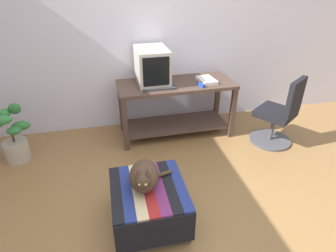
# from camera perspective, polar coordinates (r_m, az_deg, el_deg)

# --- Properties ---
(ground_plane) EXTENTS (14.00, 14.00, 0.00)m
(ground_plane) POSITION_cam_1_polar(r_m,az_deg,el_deg) (2.64, 5.40, -19.51)
(ground_plane) COLOR olive
(back_wall) EXTENTS (8.00, 0.10, 2.60)m
(back_wall) POSITION_cam_1_polar(r_m,az_deg,el_deg) (3.79, -3.40, 19.00)
(back_wall) COLOR silver
(back_wall) RESTS_ON ground_plane
(desk) EXTENTS (1.47, 0.62, 0.72)m
(desk) POSITION_cam_1_polar(r_m,az_deg,el_deg) (3.65, 1.59, 5.34)
(desk) COLOR #4C382D
(desk) RESTS_ON ground_plane
(tv_monitor) EXTENTS (0.38, 0.53, 0.43)m
(tv_monitor) POSITION_cam_1_polar(r_m,az_deg,el_deg) (3.51, -3.25, 11.97)
(tv_monitor) COLOR #BCB7A8
(tv_monitor) RESTS_ON desk
(keyboard) EXTENTS (0.40, 0.16, 0.02)m
(keyboard) POSITION_cam_1_polar(r_m,az_deg,el_deg) (3.39, -1.88, 7.77)
(keyboard) COLOR #333338
(keyboard) RESTS_ON desk
(book) EXTENTS (0.21, 0.30, 0.04)m
(book) POSITION_cam_1_polar(r_m,az_deg,el_deg) (3.63, 7.82, 9.19)
(book) COLOR white
(book) RESTS_ON desk
(ottoman_with_blanket) EXTENTS (0.62, 0.68, 0.39)m
(ottoman_with_blanket) POSITION_cam_1_polar(r_m,az_deg,el_deg) (2.53, -3.85, -15.63)
(ottoman_with_blanket) COLOR #4C4238
(ottoman_with_blanket) RESTS_ON ground_plane
(cat) EXTENTS (0.41, 0.40, 0.28)m
(cat) POSITION_cam_1_polar(r_m,az_deg,el_deg) (2.34, -4.84, -10.07)
(cat) COLOR #473323
(cat) RESTS_ON ottoman_with_blanket
(potted_plant) EXTENTS (0.42, 0.35, 0.66)m
(potted_plant) POSITION_cam_1_polar(r_m,az_deg,el_deg) (3.66, -28.93, -2.07)
(potted_plant) COLOR #B7A893
(potted_plant) RESTS_ON ground_plane
(office_chair) EXTENTS (0.58, 0.58, 0.89)m
(office_chair) POSITION_cam_1_polar(r_m,az_deg,el_deg) (3.73, 21.61, 1.88)
(office_chair) COLOR #4C4C51
(office_chair) RESTS_ON ground_plane
(stapler) EXTENTS (0.07, 0.12, 0.04)m
(stapler) POSITION_cam_1_polar(r_m,az_deg,el_deg) (3.46, 6.73, 8.24)
(stapler) COLOR #2342B7
(stapler) RESTS_ON desk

